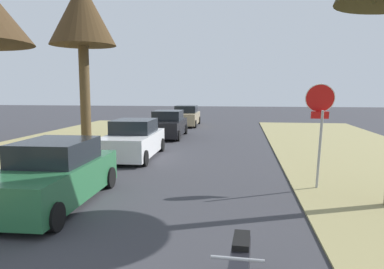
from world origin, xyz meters
The scene contains 6 objects.
stop_sign_far centered at (4.27, 9.17, 2.17)m, with size 0.81×0.55×2.94m.
street_tree_left_mid_b centered at (-5.41, 15.51, 6.25)m, with size 3.11×3.11×7.86m.
parked_sedan_green centered at (-2.46, 6.91, 0.72)m, with size 2.05×4.45×1.57m.
parked_sedan_white centered at (-2.34, 13.25, 0.72)m, with size 2.05×4.45×1.57m.
parked_sedan_black centered at (-2.25, 19.89, 0.72)m, with size 2.05×4.45×1.57m.
parked_sedan_tan centered at (-2.21, 26.83, 0.72)m, with size 2.05×4.45×1.57m.
Camera 1 is at (2.13, -1.34, 2.83)m, focal length 34.14 mm.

